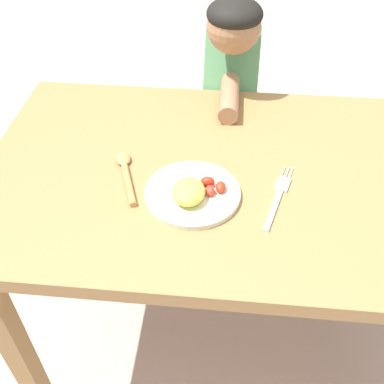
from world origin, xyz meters
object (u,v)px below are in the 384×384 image
fork (279,196)px  person (228,127)px  plate (193,192)px  spoon (126,171)px

fork → person: (-0.13, 0.56, -0.21)m
plate → fork: plate is taller
plate → fork: bearing=5.7°
plate → person: person is taller
plate → fork: (0.19, 0.02, -0.01)m
fork → plate: bearing=111.5°
plate → fork: 0.19m
plate → spoon: bearing=158.9°
spoon → plate: bearing=-130.8°
spoon → person: 0.61m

